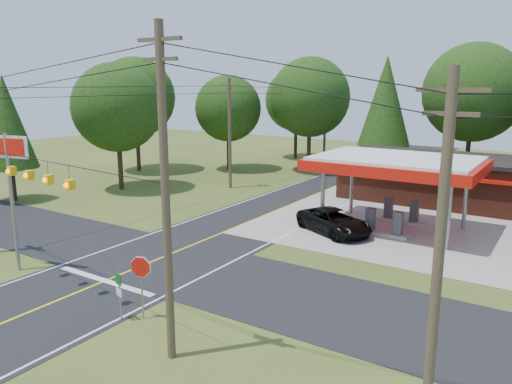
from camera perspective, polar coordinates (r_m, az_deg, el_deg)
The scene contains 16 objects.
ground at distance 28.33m, azimuth -11.27°, elevation -7.63°, with size 120.00×120.00×0.00m, color #3A4F1C.
main_highway at distance 28.33m, azimuth -11.27°, elevation -7.61°, with size 8.00×120.00×0.02m, color black.
cross_road at distance 28.33m, azimuth -11.27°, elevation -7.60°, with size 70.00×7.00×0.02m, color black.
lane_center_yellow at distance 28.32m, azimuth -11.27°, elevation -7.58°, with size 0.15×110.00×0.00m, color yellow.
gas_canopy at distance 33.79m, azimuth 15.71°, elevation 2.87°, with size 10.60×7.40×4.88m.
convenience_store at distance 43.48m, azimuth 20.77°, elevation 1.42°, with size 16.40×7.55×3.80m.
utility_pole_near_right at distance 16.81m, azimuth -10.31°, elevation -0.25°, with size 1.80×0.30×11.50m.
utility_pole_far_left at distance 45.82m, azimuth -3.02°, elevation 6.88°, with size 1.80×0.30×10.00m.
utility_pole_right_b at distance 14.37m, azimuth 20.21°, elevation -6.12°, with size 1.80×0.30×10.00m.
utility_pole_north at distance 59.74m, azimuth 7.88°, elevation 7.63°, with size 0.30×0.30×9.50m.
overhead_beacons at distance 23.88m, azimuth -23.73°, elevation 3.23°, with size 17.04×2.04×1.03m.
treeline_backdrop at distance 46.57m, azimuth 10.38°, elevation 9.61°, with size 70.27×51.59×13.30m.
suv_car at distance 32.78m, azimuth 8.90°, elevation -3.35°, with size 5.56×5.56×1.54m, color black.
big_stop_sign at distance 27.89m, azimuth -26.44°, elevation 2.33°, with size 2.59×0.71×7.13m.
octagonal_stop_sign at distance 21.02m, azimuth -13.03°, elevation -8.88°, with size 0.90×0.36×2.75m.
route_sign_post at distance 21.40m, azimuth -15.38°, elevation -10.57°, with size 0.46×0.17×2.33m.
Camera 1 is at (18.81, -18.90, 9.57)m, focal length 35.00 mm.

